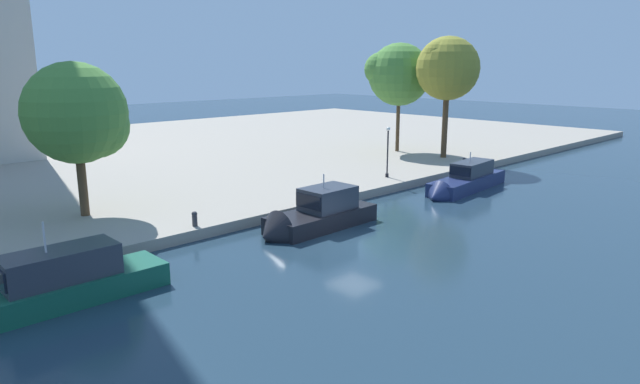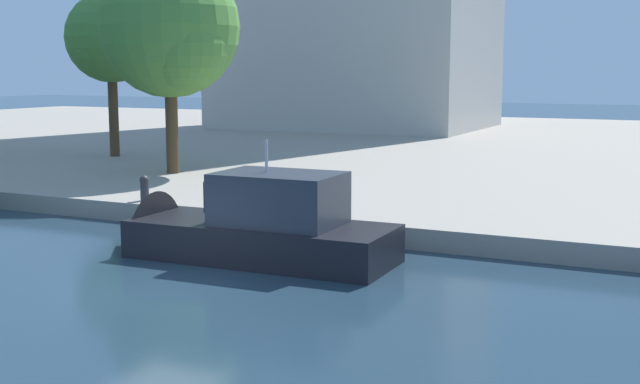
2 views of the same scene
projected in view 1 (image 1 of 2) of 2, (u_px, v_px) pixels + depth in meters
The scene contains 11 objects.
ground_plane at pixel (354, 242), 30.63m from camera, with size 220.00×220.00×0.00m, color #1E3342.
dock_promenade at pixel (101, 161), 54.29m from camera, with size 120.00×55.00×0.64m, color gray.
motor_yacht_0 at pixel (31, 298), 21.93m from camera, with size 10.79×2.45×4.42m.
motor_yacht_1 at pixel (314, 218), 32.92m from camera, with size 8.17×2.87×4.14m.
motor_yacht_2 at pixel (464, 183), 43.04m from camera, with size 10.16×3.16×3.71m.
mooring_bollard_0 at pixel (195, 218), 31.34m from camera, with size 0.32×0.32×0.86m.
mooring_bollard_1 at pixel (464, 161), 50.11m from camera, with size 0.30×0.30×0.70m.
lamp_post at pixel (388, 150), 44.50m from camera, with size 0.32×0.32×4.06m.
tree_0 at pixel (398, 74), 56.53m from camera, with size 6.32×6.32×11.02m.
tree_3 at pixel (446, 67), 52.51m from camera, with size 5.98×5.98×11.49m.
tree_4 at pixel (82, 116), 32.51m from camera, with size 5.90×5.90×9.10m.
Camera 1 is at (-21.56, -19.83, 9.57)m, focal length 31.31 mm.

